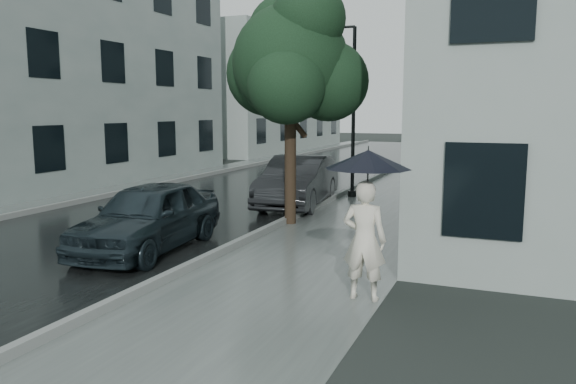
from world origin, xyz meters
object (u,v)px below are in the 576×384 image
at_px(lamp_post, 349,100).
at_px(car_near, 148,216).
at_px(street_tree, 292,62).
at_px(car_far, 298,181).
at_px(pedestrian, 364,240).

distance_m(lamp_post, car_near, 9.01).
bearing_deg(street_tree, car_far, 107.44).
relative_size(car_near, car_far, 0.91).
xyz_separation_m(street_tree, car_far, (-0.75, 2.39, -3.27)).
bearing_deg(car_far, lamp_post, 63.77).
bearing_deg(pedestrian, car_far, -62.77).
height_order(car_near, car_far, car_far).
relative_size(street_tree, lamp_post, 1.05).
xyz_separation_m(pedestrian, lamp_post, (-3.03, 9.77, 2.26)).
height_order(lamp_post, car_far, lamp_post).
xyz_separation_m(lamp_post, car_near, (-1.78, -8.48, -2.47)).
bearing_deg(street_tree, lamp_post, 88.59).
bearing_deg(lamp_post, car_near, -101.53).
bearing_deg(car_near, car_far, 76.53).
relative_size(street_tree, car_near, 1.42).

